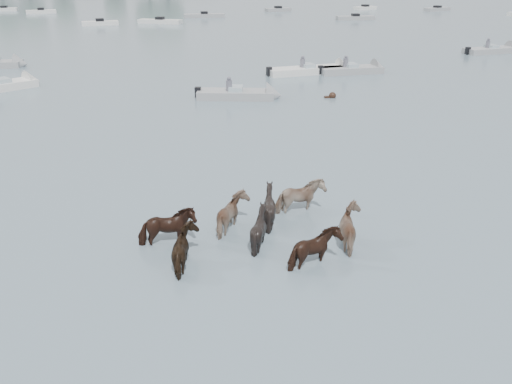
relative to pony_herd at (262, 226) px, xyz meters
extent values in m
plane|color=#4C616D|center=(0.55, -2.36, -0.42)|extent=(400.00, 400.00, 0.00)
imported|color=black|center=(-2.74, 0.13, 0.01)|extent=(1.75, 1.04, 1.39)
imported|color=#846C59|center=(-0.73, 0.75, -0.01)|extent=(1.18, 1.36, 1.34)
imported|color=black|center=(0.41, 1.05, 0.03)|extent=(1.71, 1.68, 1.41)
imported|color=#9D826A|center=(1.53, 1.67, 0.01)|extent=(1.77, 1.16, 1.38)
imported|color=black|center=(-2.20, -1.17, -0.02)|extent=(1.47, 1.59, 1.31)
imported|color=black|center=(-0.12, -0.30, -0.01)|extent=(1.59, 1.54, 1.35)
imported|color=black|center=(1.14, -1.69, -0.03)|extent=(1.70, 1.36, 1.31)
imported|color=#836859|center=(2.58, -0.71, 0.00)|extent=(1.47, 1.61, 1.37)
sphere|color=black|center=(7.17, 17.07, -0.30)|extent=(0.44, 0.44, 0.44)
cube|color=black|center=(6.92, 17.07, -0.40)|extent=(0.50, 0.22, 0.18)
cube|color=silver|center=(-13.07, 22.47, -0.22)|extent=(4.15, 3.66, 0.55)
cone|color=silver|center=(-11.47, 23.66, -0.22)|extent=(1.68, 1.82, 1.60)
cube|color=#99ADB7|center=(-13.07, 22.47, 0.13)|extent=(1.31, 1.38, 0.35)
cube|color=gray|center=(1.39, 17.80, -0.22)|extent=(4.79, 2.48, 0.55)
cone|color=gray|center=(3.63, 17.35, -0.22)|extent=(1.20, 1.75, 1.60)
cube|color=#99ADB7|center=(1.39, 17.80, 0.13)|extent=(1.01, 1.26, 0.35)
cube|color=black|center=(-0.85, 18.26, -0.07)|extent=(0.41, 0.41, 0.60)
cylinder|color=#595966|center=(0.99, 17.80, 0.33)|extent=(0.36, 0.36, 0.70)
sphere|color=#595966|center=(0.99, 17.80, 0.78)|extent=(0.24, 0.24, 0.24)
cube|color=silver|center=(7.53, 24.70, -0.22)|extent=(6.21, 2.60, 0.55)
cone|color=silver|center=(10.50, 25.22, -0.22)|extent=(1.16, 1.73, 1.60)
cube|color=#99ADB7|center=(7.53, 24.70, 0.13)|extent=(0.98, 1.24, 0.35)
cube|color=black|center=(4.56, 24.19, -0.07)|extent=(0.40, 0.40, 0.60)
cylinder|color=#595966|center=(7.13, 24.70, 0.33)|extent=(0.36, 0.36, 0.70)
sphere|color=#595966|center=(7.13, 24.70, 0.78)|extent=(0.24, 0.24, 0.24)
cube|color=gray|center=(10.68, 24.35, -0.22)|extent=(4.73, 1.93, 0.55)
cone|color=gray|center=(12.98, 24.52, -0.22)|extent=(1.01, 1.66, 1.60)
cube|color=#99ADB7|center=(10.68, 24.35, 0.13)|extent=(0.88, 1.18, 0.35)
cube|color=black|center=(8.37, 24.18, -0.07)|extent=(0.37, 0.37, 0.60)
cylinder|color=#595966|center=(10.28, 24.35, 0.33)|extent=(0.36, 0.36, 0.70)
sphere|color=#595966|center=(10.28, 24.35, 0.78)|extent=(0.24, 0.24, 0.24)
cube|color=gray|center=(26.17, 31.59, -0.22)|extent=(5.36, 2.56, 0.55)
cube|color=#99ADB7|center=(26.17, 31.59, 0.13)|extent=(1.00, 1.25, 0.35)
cube|color=black|center=(23.64, 31.10, -0.07)|extent=(0.41, 0.41, 0.60)
cylinder|color=#595966|center=(25.77, 31.59, 0.33)|extent=(0.36, 0.36, 0.70)
sphere|color=#595966|center=(25.77, 31.59, 0.78)|extent=(0.24, 0.24, 0.24)
cone|color=gray|center=(-13.92, 30.90, -0.22)|extent=(0.98, 1.64, 1.60)
cube|color=silver|center=(-29.37, 85.82, -0.20)|extent=(4.14, 1.78, 0.60)
cube|color=black|center=(-29.37, 85.82, 0.18)|extent=(1.07, 1.07, 0.50)
cube|color=silver|center=(-22.37, 80.27, -0.20)|extent=(4.73, 2.47, 0.60)
cube|color=black|center=(-22.37, 80.27, 0.18)|extent=(1.20, 1.20, 0.50)
cube|color=silver|center=(-11.13, 60.75, -0.20)|extent=(4.73, 2.27, 0.60)
cube|color=black|center=(-11.13, 60.75, 0.18)|extent=(1.16, 1.16, 0.50)
cube|color=silver|center=(-3.46, 61.77, -0.20)|extent=(6.00, 3.70, 0.60)
cube|color=black|center=(-3.46, 61.77, 0.18)|extent=(1.31, 1.31, 0.50)
cube|color=gray|center=(2.92, 69.32, -0.20)|extent=(5.95, 1.63, 0.60)
cube|color=black|center=(2.92, 69.32, 0.18)|extent=(1.02, 1.02, 0.50)
cube|color=gray|center=(15.73, 78.02, -0.20)|extent=(4.49, 2.50, 0.60)
cube|color=black|center=(15.73, 78.02, 0.18)|extent=(1.21, 1.21, 0.50)
cube|color=gray|center=(23.83, 62.46, -0.20)|extent=(5.37, 1.65, 0.60)
cube|color=black|center=(23.83, 62.46, 0.18)|extent=(1.03, 1.03, 0.50)
cube|color=silver|center=(31.18, 79.14, -0.20)|extent=(4.29, 2.90, 0.60)
cube|color=black|center=(31.18, 79.14, 0.18)|extent=(1.30, 1.30, 0.50)
cube|color=gray|center=(42.31, 74.97, -0.20)|extent=(5.29, 3.52, 0.60)
cube|color=black|center=(42.31, 74.97, 0.18)|extent=(1.33, 1.33, 0.50)
camera|label=1|loc=(-2.33, -13.84, 7.12)|focal=37.62mm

